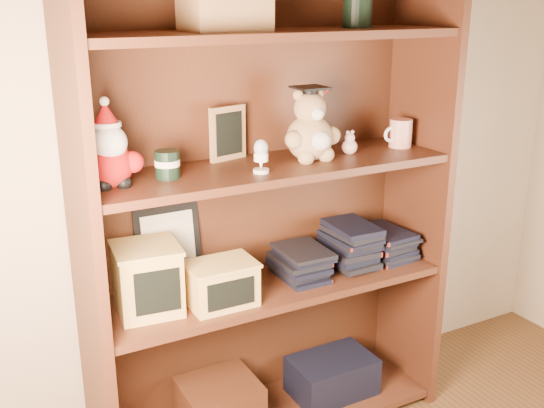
{
  "coord_description": "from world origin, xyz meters",
  "views": [
    {
      "loc": [
        -0.82,
        -0.37,
        1.44
      ],
      "look_at": [
        0.08,
        1.3,
        0.82
      ],
      "focal_mm": 42.0,
      "sensor_mm": 36.0,
      "label": 1
    }
  ],
  "objects": [
    {
      "name": "egg_cup",
      "position": [
        0.0,
        1.23,
        1.0
      ],
      "size": [
        0.05,
        0.05,
        0.1
      ],
      "color": "white",
      "rests_on": "shelf_upper"
    },
    {
      "name": "certificate_frame",
      "position": [
        -0.22,
        1.44,
        0.68
      ],
      "size": [
        0.21,
        0.05,
        0.27
      ],
      "color": "black",
      "rests_on": "shelf_lower"
    },
    {
      "name": "treats_box",
      "position": [
        -0.34,
        1.3,
        0.65
      ],
      "size": [
        0.21,
        0.21,
        0.21
      ],
      "color": "#D9B259",
      "rests_on": "shelf_lower"
    },
    {
      "name": "book_stack_mid",
      "position": [
        0.38,
        1.3,
        0.62
      ],
      "size": [
        0.14,
        0.2,
        0.14
      ],
      "color": "black",
      "rests_on": "shelf_lower"
    },
    {
      "name": "santa_plush",
      "position": [
        -0.42,
        1.3,
        1.04
      ],
      "size": [
        0.18,
        0.13,
        0.25
      ],
      "color": "#A50F0F",
      "rests_on": "shelf_upper"
    },
    {
      "name": "pencils_box",
      "position": [
        -0.13,
        1.24,
        0.62
      ],
      "size": [
        0.21,
        0.15,
        0.14
      ],
      "color": "#D9B259",
      "rests_on": "shelf_lower"
    },
    {
      "name": "bookcase",
      "position": [
        0.08,
        1.36,
        0.78
      ],
      "size": [
        1.2,
        0.35,
        1.6
      ],
      "color": "#4A2515",
      "rests_on": "ground"
    },
    {
      "name": "shelf_lower",
      "position": [
        0.08,
        1.3,
        0.54
      ],
      "size": [
        1.14,
        0.33,
        0.02
      ],
      "color": "#4A2515",
      "rests_on": "ground"
    },
    {
      "name": "teachers_tin",
      "position": [
        -0.26,
        1.31,
        0.99
      ],
      "size": [
        0.07,
        0.07,
        0.08
      ],
      "color": "black",
      "rests_on": "shelf_upper"
    },
    {
      "name": "book_stack_right",
      "position": [
        0.54,
        1.3,
        0.61
      ],
      "size": [
        0.14,
        0.2,
        0.11
      ],
      "color": "black",
      "rests_on": "shelf_lower"
    },
    {
      "name": "grad_teddy_bear",
      "position": [
        0.21,
        1.3,
        1.04
      ],
      "size": [
        0.19,
        0.17,
        0.24
      ],
      "color": "tan",
      "rests_on": "shelf_upper"
    },
    {
      "name": "teacher_mug",
      "position": [
        0.58,
        1.3,
        1.0
      ],
      "size": [
        0.11,
        0.08,
        0.1
      ],
      "color": "silver",
      "rests_on": "shelf_upper"
    },
    {
      "name": "shelf_upper",
      "position": [
        0.08,
        1.3,
        0.94
      ],
      "size": [
        1.14,
        0.33,
        0.02
      ],
      "color": "#4A2515",
      "rests_on": "ground"
    },
    {
      "name": "book_stack_left",
      "position": [
        0.19,
        1.3,
        0.6
      ],
      "size": [
        0.14,
        0.2,
        0.1
      ],
      "color": "black",
      "rests_on": "shelf_lower"
    },
    {
      "name": "chalkboard_plaque",
      "position": [
        -0.02,
        1.42,
        1.03
      ],
      "size": [
        0.13,
        0.09,
        0.17
      ],
      "color": "#9E7547",
      "rests_on": "shelf_upper"
    },
    {
      "name": "pink_figurine",
      "position": [
        0.37,
        1.31,
        0.98
      ],
      "size": [
        0.05,
        0.05,
        0.08
      ],
      "color": "beige",
      "rests_on": "shelf_upper"
    }
  ]
}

